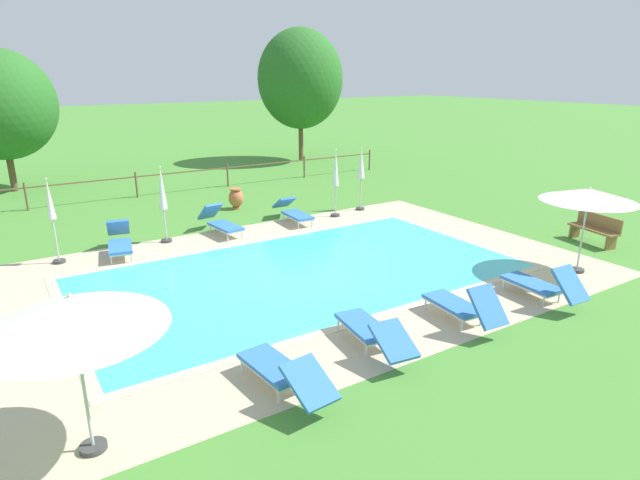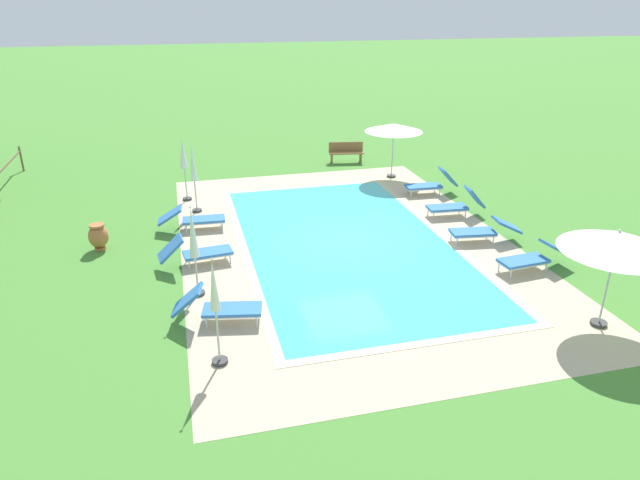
# 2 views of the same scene
# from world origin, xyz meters

# --- Properties ---
(ground_plane) EXTENTS (160.00, 160.00, 0.00)m
(ground_plane) POSITION_xyz_m (0.00, 0.00, 0.00)
(ground_plane) COLOR #478433
(pool_deck_paving) EXTENTS (14.57, 9.53, 0.01)m
(pool_deck_paving) POSITION_xyz_m (0.00, 0.00, 0.00)
(pool_deck_paving) COLOR #BCAD8E
(pool_deck_paving) RESTS_ON ground
(swimming_pool_water) EXTENTS (10.79, 5.75, 0.01)m
(swimming_pool_water) POSITION_xyz_m (0.00, 0.00, 0.01)
(swimming_pool_water) COLOR #42CCD6
(swimming_pool_water) RESTS_ON ground
(pool_coping_rim) EXTENTS (11.27, 6.23, 0.01)m
(pool_coping_rim) POSITION_xyz_m (0.00, 0.00, 0.01)
(pool_coping_rim) COLOR beige
(pool_coping_rim) RESTS_ON ground
(sun_lounger_north_near_steps) EXTENTS (0.86, 2.13, 0.71)m
(sun_lounger_north_near_steps) POSITION_xyz_m (-0.90, -3.95, 0.35)
(sun_lounger_north_near_steps) COLOR #3370BC
(sun_lounger_north_near_steps) RESTS_ON ground
(sun_lounger_north_mid) EXTENTS (0.79, 2.10, 0.74)m
(sun_lounger_north_mid) POSITION_xyz_m (-2.95, -4.29, 0.36)
(sun_lounger_north_mid) COLOR #3370BC
(sun_lounger_north_mid) RESTS_ON ground
(sun_lounger_north_far) EXTENTS (0.70, 2.07, 0.78)m
(sun_lounger_north_far) POSITION_xyz_m (2.16, 4.29, 0.36)
(sun_lounger_north_far) COLOR #3370BC
(sun_lounger_north_far) RESTS_ON ground
(sun_lounger_north_end) EXTENTS (0.69, 1.93, 0.95)m
(sun_lounger_north_end) POSITION_xyz_m (3.58, -4.31, 0.39)
(sun_lounger_north_end) COLOR #3370BC
(sun_lounger_north_end) RESTS_ON ground
(sun_lounger_south_near_corner) EXTENTS (0.74, 1.92, 0.97)m
(sun_lounger_south_near_corner) POSITION_xyz_m (1.26, -4.14, 0.39)
(sun_lounger_south_near_corner) COLOR #3370BC
(sun_lounger_south_near_corner) RESTS_ON ground
(sun_lounger_south_mid) EXTENTS (0.83, 2.01, 0.89)m
(sun_lounger_south_mid) POSITION_xyz_m (-0.44, 4.32, 0.38)
(sun_lounger_south_mid) COLOR #3370BC
(sun_lounger_south_mid) RESTS_ON ground
(sun_lounger_south_far) EXTENTS (0.97, 2.03, 0.90)m
(sun_lounger_south_far) POSITION_xyz_m (-3.58, 4.00, 0.38)
(sun_lounger_south_far) COLOR #3370BC
(sun_lounger_south_far) RESTS_ON ground
(patio_umbrella_open_foreground) EXTENTS (2.34, 2.34, 2.29)m
(patio_umbrella_open_foreground) POSITION_xyz_m (-5.77, -4.13, 2.02)
(patio_umbrella_open_foreground) COLOR #383838
(patio_umbrella_open_foreground) RESTS_ON ground
(patio_umbrella_open_by_bench) EXTENTS (2.28, 2.28, 2.21)m
(patio_umbrella_open_by_bench) POSITION_xyz_m (5.93, -3.69, 1.99)
(patio_umbrella_open_by_bench) COLOR #383838
(patio_umbrella_open_by_bench) RESTS_ON ground
(patio_umbrella_closed_row_west) EXTENTS (0.32, 0.32, 2.38)m
(patio_umbrella_closed_row_west) POSITION_xyz_m (3.77, 4.14, 1.50)
(patio_umbrella_closed_row_west) COLOR #383838
(patio_umbrella_closed_row_west) RESTS_ON ground
(patio_umbrella_closed_row_mid_west) EXTENTS (0.32, 0.32, 2.31)m
(patio_umbrella_closed_row_mid_west) POSITION_xyz_m (5.08, 4.41, 1.55)
(patio_umbrella_closed_row_mid_west) COLOR #383838
(patio_umbrella_closed_row_mid_west) RESTS_ON ground
(patio_umbrella_closed_row_centre) EXTENTS (0.32, 0.32, 2.30)m
(patio_umbrella_closed_row_centre) POSITION_xyz_m (-5.14, 4.15, 1.43)
(patio_umbrella_closed_row_centre) COLOR #383838
(patio_umbrella_closed_row_centre) RESTS_ON ground
(patio_umbrella_closed_row_mid_east) EXTENTS (0.32, 0.32, 2.30)m
(patio_umbrella_closed_row_mid_east) POSITION_xyz_m (-2.17, 4.41, 1.45)
(patio_umbrella_closed_row_mid_east) COLOR #383838
(patio_umbrella_closed_row_mid_east) RESTS_ON ground
(wooden_bench_lawn_side) EXTENTS (0.69, 1.55, 0.87)m
(wooden_bench_lawn_side) POSITION_xyz_m (8.53, -2.55, 0.47)
(wooden_bench_lawn_side) COLOR olive
(wooden_bench_lawn_side) RESTS_ON ground
(terracotta_urn_near_fence) EXTENTS (0.55, 0.55, 0.78)m
(terracotta_urn_near_fence) POSITION_xyz_m (1.26, 7.01, 0.42)
(terracotta_urn_near_fence) COLOR #B7663D
(terracotta_urn_near_fence) RESTS_ON ground
(perimeter_fence) EXTENTS (23.85, 0.08, 1.05)m
(perimeter_fence) POSITION_xyz_m (-1.37, 10.92, 0.71)
(perimeter_fence) COLOR brown
(perimeter_fence) RESTS_ON ground
(tree_far_west) EXTENTS (4.39, 4.39, 5.85)m
(tree_far_west) POSITION_xyz_m (-5.50, 15.01, 3.60)
(tree_far_west) COLOR brown
(tree_far_west) RESTS_ON ground
(tree_centre) EXTENTS (4.71, 4.71, 7.23)m
(tree_centre) POSITION_xyz_m (9.06, 15.46, 4.52)
(tree_centre) COLOR brown
(tree_centre) RESTS_ON ground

